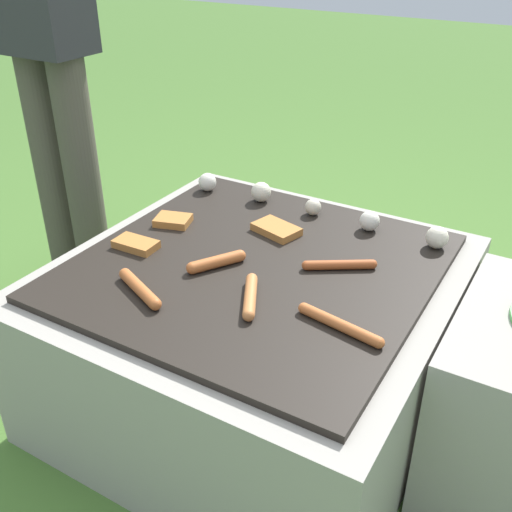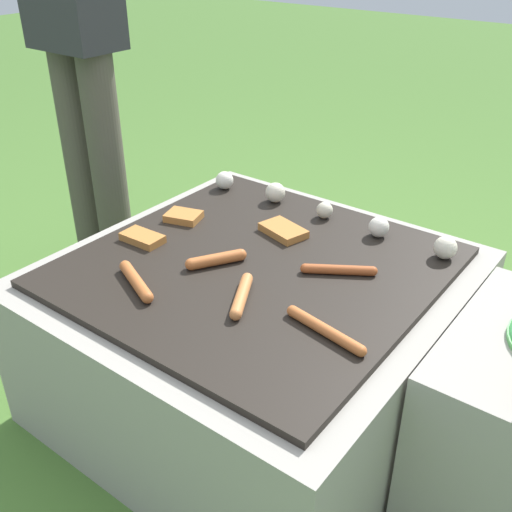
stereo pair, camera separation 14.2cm
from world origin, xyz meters
The scene contains 12 objects.
ground_plane centered at (0.00, 0.00, 0.00)m, with size 14.00×14.00×0.00m, color #47702D.
grill centered at (0.00, 0.00, 0.21)m, with size 0.91×0.91×0.43m.
person_standing centered at (-0.86, 0.22, 0.93)m, with size 0.28×0.21×1.63m.
sausage_mid_left centered at (-0.15, -0.24, 0.44)m, with size 0.16×0.09×0.03m.
sausage_front_left centered at (0.18, 0.08, 0.44)m, with size 0.15×0.11×0.02m.
sausage_front_center centered at (-0.07, -0.06, 0.44)m, with size 0.09×0.13×0.03m.
sausage_back_right centered at (0.28, -0.14, 0.44)m, with size 0.20×0.05×0.02m.
sausage_mid_right centered at (0.07, -0.15, 0.44)m, with size 0.09×0.15×0.03m.
bread_slice_right centered at (-0.03, 0.16, 0.44)m, with size 0.14×0.10×0.02m.
bread_slice_center centered at (-0.30, 0.07, 0.44)m, with size 0.11×0.09×0.02m.
bread_slice_left centered at (-0.30, -0.09, 0.44)m, with size 0.11×0.06×0.02m.
mushroom_row centered at (0.00, 0.31, 0.45)m, with size 0.75×0.08×0.06m.
Camera 1 is at (0.63, -1.06, 1.15)m, focal length 42.00 mm.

